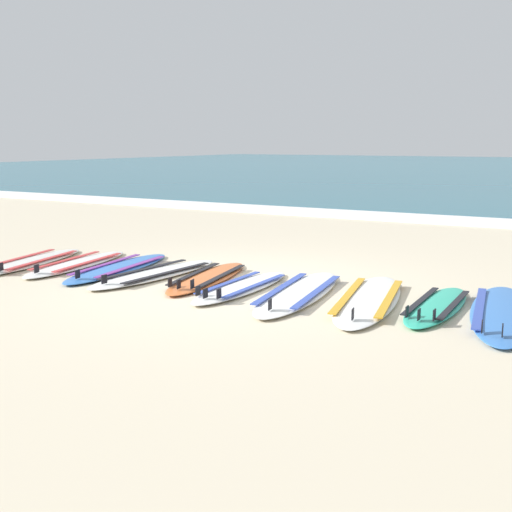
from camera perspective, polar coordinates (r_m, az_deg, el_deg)
The scene contains 12 objects.
ground_plane at distance 8.18m, azimuth -1.68°, elevation -2.61°, with size 80.00×80.00×0.00m, color beige.
wave_foam_strip at distance 15.32m, azimuth 13.49°, elevation 3.31°, with size 80.00×0.96×0.11m, color white.
surfboard_0 at distance 10.15m, azimuth -19.33°, elevation -0.47°, with size 1.03×2.42×0.18m.
surfboard_1 at distance 9.77m, azimuth -15.57°, elevation -0.66°, with size 0.87×2.31×0.18m.
surfboard_2 at distance 9.32m, azimuth -12.08°, elevation -1.03°, with size 0.89×2.43×0.18m.
surfboard_3 at distance 8.82m, azimuth -8.88°, elevation -1.56°, with size 0.80×2.41×0.18m.
surfboard_4 at distance 8.49m, azimuth -4.31°, elevation -1.91°, with size 0.89×2.23×0.18m.
surfboard_5 at distance 7.92m, azimuth -1.26°, elevation -2.76°, with size 0.53×2.07×0.18m.
surfboard_6 at distance 7.66m, azimuth 3.84°, elevation -3.24°, with size 0.95×2.58×0.18m.
surfboard_7 at distance 7.43m, azimuth 9.97°, elevation -3.80°, with size 1.10×2.66×0.18m.
surfboard_8 at distance 7.30m, azimuth 15.76°, elevation -4.28°, with size 0.51×1.99×0.18m.
surfboard_9 at distance 7.24m, azimuth 21.04°, elevation -4.71°, with size 1.00×2.64×0.18m.
Camera 1 is at (4.10, -6.85, 1.81)m, focal length 45.07 mm.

